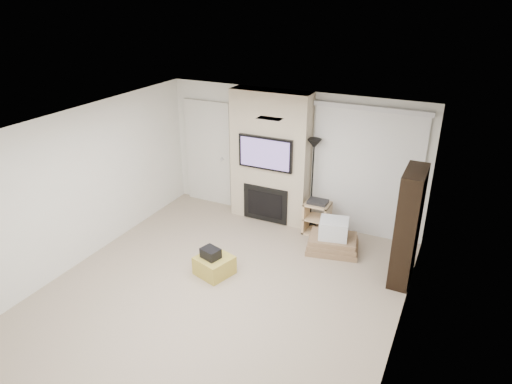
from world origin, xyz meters
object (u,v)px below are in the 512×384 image
at_px(floor_lamp, 313,159).
at_px(bookshelf, 408,227).
at_px(av_stand, 317,216).
at_px(box_stack, 333,239).
at_px(ottoman, 214,265).

height_order(floor_lamp, bookshelf, bookshelf).
height_order(av_stand, box_stack, av_stand).
bearing_deg(floor_lamp, box_stack, -44.79).
xyz_separation_m(ottoman, av_stand, (1.02, 1.96, 0.20)).
xyz_separation_m(floor_lamp, box_stack, (0.63, -0.63, -1.15)).
bearing_deg(bookshelf, ottoman, -156.47).
xyz_separation_m(ottoman, bookshelf, (2.67, 1.16, 0.75)).
distance_m(av_stand, bookshelf, 1.92).
distance_m(ottoman, box_stack, 2.10).
height_order(ottoman, av_stand, av_stand).
distance_m(floor_lamp, av_stand, 1.05).
bearing_deg(box_stack, av_stand, 134.02).
distance_m(box_stack, bookshelf, 1.42).
height_order(floor_lamp, av_stand, floor_lamp).
relative_size(floor_lamp, av_stand, 2.63).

